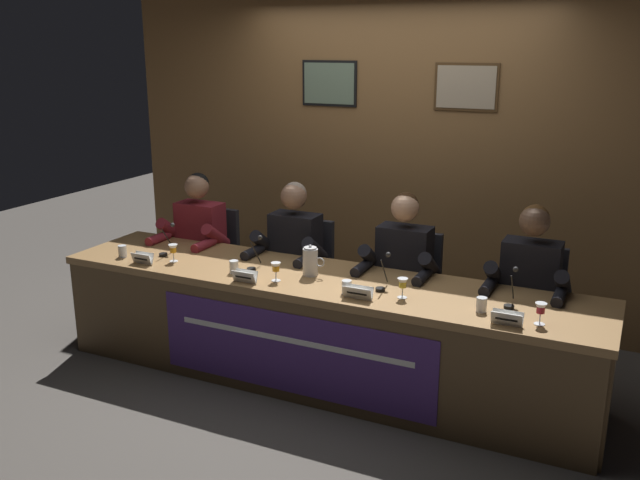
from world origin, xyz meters
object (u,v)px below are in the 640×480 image
object	(u,v)px
juice_glass_far_left	(173,250)
microphone_far_right	(511,294)
nameplate_far_left	(142,258)
juice_glass_center_right	(403,284)
panelist_far_left	(195,240)
microphone_center_left	(254,258)
chair_far_left	(211,267)
microphone_far_left	(166,245)
juice_glass_far_right	(541,310)
nameplate_center_left	(245,276)
water_cup_center_right	(347,288)
water_cup_center_left	(234,267)
nameplate_center_right	(358,293)
microphone_center_right	(383,278)
panelist_far_right	(527,288)
water_cup_far_right	(481,305)
conference_table	(312,314)
chair_center_right	(408,298)
panelist_center_right	(400,269)
water_cup_far_left	(123,252)
chair_far_right	(529,318)
water_pitcher_central	(311,261)
chair_center_left	(303,281)
nameplate_far_right	(507,318)
juice_glass_center_left	(276,268)

from	to	relation	value
juice_glass_far_left	microphone_far_right	distance (m)	2.30
nameplate_far_left	juice_glass_center_right	world-z (taller)	juice_glass_center_right
panelist_far_left	microphone_center_left	xyz separation A→B (m)	(0.79, -0.42, 0.08)
chair_far_left	microphone_far_left	world-z (taller)	microphone_far_left
nameplate_far_left	juice_glass_far_right	bearing A→B (deg)	1.59
nameplate_center_left	water_cup_center_right	world-z (taller)	water_cup_center_right
water_cup_center_left	nameplate_center_right	bearing A→B (deg)	-5.92
microphone_center_right	microphone_far_right	distance (m)	0.78
panelist_far_right	chair_far_left	bearing A→B (deg)	175.47
microphone_center_left	water_cup_far_right	world-z (taller)	microphone_center_left
water_cup_center_right	water_cup_far_right	bearing A→B (deg)	4.39
conference_table	chair_center_right	world-z (taller)	chair_center_right
panelist_far_right	nameplate_far_left	bearing A→B (deg)	-165.17
juice_glass_far_left	water_cup_center_left	world-z (taller)	juice_glass_far_left
juice_glass_far_right	panelist_far_right	bearing A→B (deg)	105.32
water_cup_center_left	juice_glass_far_right	xyz separation A→B (m)	(1.97, -0.03, 0.05)
chair_far_left	water_cup_center_right	bearing A→B (deg)	-27.26
microphone_far_left	panelist_center_right	size ratio (longest dim) A/B	0.17
water_cup_far_left	juice_glass_far_right	xyz separation A→B (m)	(2.89, 0.01, 0.05)
chair_far_left	water_cup_far_left	size ratio (longest dim) A/B	10.76
juice_glass_center_right	juice_glass_far_right	world-z (taller)	same
panelist_center_right	conference_table	bearing A→B (deg)	-130.56
juice_glass_far_left	juice_glass_center_right	xyz separation A→B (m)	(1.68, 0.01, 0.00)
chair_center_right	water_cup_center_right	xyz separation A→B (m)	(-0.14, -0.80, 0.32)
juice_glass_far_left	chair_far_right	xyz separation A→B (m)	(2.33, 0.73, -0.37)
chair_center_right	chair_far_right	bearing A→B (deg)	0.00
juice_glass_far_left	microphone_center_left	bearing A→B (deg)	9.51
juice_glass_center_right	microphone_center_left	bearing A→B (deg)	175.03
panelist_far_left	microphone_center_left	bearing A→B (deg)	-28.16
chair_far_left	microphone_center_right	size ratio (longest dim) A/B	4.23
juice_glass_far_left	water_pitcher_central	distance (m)	1.01
conference_table	chair_center_left	size ratio (longest dim) A/B	4.01
juice_glass_far_right	water_cup_far_left	bearing A→B (deg)	-179.85
water_cup_far_left	nameplate_center_right	world-z (taller)	water_cup_far_left
nameplate_center_right	microphone_center_right	xyz separation A→B (m)	(0.07, 0.23, 0.03)
nameplate_center_right	panelist_far_left	bearing A→B (deg)	158.39
juice_glass_far_left	chair_center_left	size ratio (longest dim) A/B	0.14
water_pitcher_central	nameplate_far_left	bearing A→B (deg)	-166.21
panelist_far_left	microphone_far_left	size ratio (longest dim) A/B	5.74
nameplate_center_left	panelist_far_right	world-z (taller)	panelist_far_right
panelist_far_left	nameplate_center_right	world-z (taller)	panelist_far_left
conference_table	juice_glass_center_right	size ratio (longest dim) A/B	29.59
chair_center_right	juice_glass_center_right	world-z (taller)	chair_center_right
juice_glass_center_right	nameplate_far_right	world-z (taller)	juice_glass_center_right
microphone_far_left	juice_glass_far_right	xyz separation A→B (m)	(2.64, -0.18, 0.01)
juice_glass_far_right	water_cup_far_right	xyz separation A→B (m)	(-0.33, 0.05, -0.05)
water_cup_center_left	panelist_far_right	xyz separation A→B (m)	(1.81, 0.56, -0.04)
water_cup_center_right	chair_center_left	bearing A→B (deg)	131.50
chair_center_left	chair_center_right	distance (m)	0.84
juice_glass_center_left	juice_glass_far_right	size ratio (longest dim) A/B	1.00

